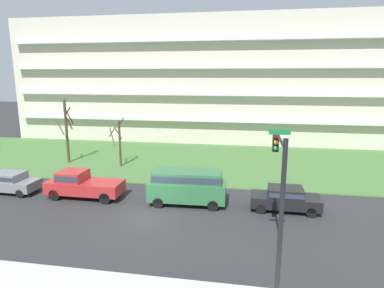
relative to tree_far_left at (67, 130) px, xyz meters
name	(u,v)px	position (x,y,z in m)	size (l,w,h in m)	color
ground	(151,218)	(11.84, -11.11, -3.37)	(160.00, 160.00, 0.00)	#2D2D30
grass_lawn_strip	(190,160)	(11.84, 2.89, -3.33)	(80.00, 16.00, 0.08)	#477238
apartment_building	(207,80)	(11.84, 17.50, 4.58)	(50.72, 14.16, 15.91)	beige
tree_far_left	(67,130)	(0.00, 0.00, 0.00)	(1.63, 1.52, 6.33)	#4C3828
tree_left	(119,141)	(5.62, -0.52, -0.84)	(1.45, 2.02, 4.77)	#4C3828
sedan_black_near_left	(285,198)	(20.15, -8.61, -2.50)	(4.44, 1.89, 1.57)	black
pickup_red_center_left	(82,184)	(6.00, -8.60, -2.35)	(5.41, 2.03, 1.95)	#B22828
van_green_center_right	(187,185)	(13.70, -8.61, -1.97)	(5.27, 2.18, 2.36)	#2D6B3D
sedan_gray_near_right	(9,181)	(0.12, -8.61, -2.50)	(4.45, 1.94, 1.57)	slate
traffic_signal_mast	(279,184)	(18.89, -16.37, 1.00)	(0.90, 4.20, 6.49)	black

